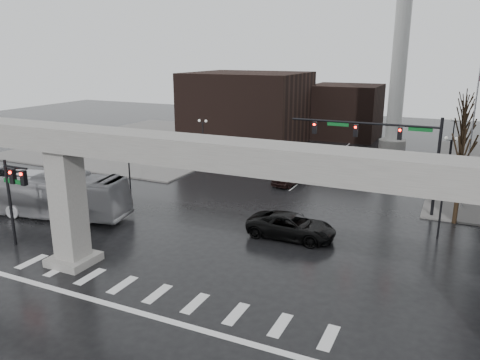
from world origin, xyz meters
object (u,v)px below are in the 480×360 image
at_px(signal_mast_arm, 389,142).
at_px(far_car, 290,176).
at_px(pickup_truck, 291,226).
at_px(city_bus, 50,194).

bearing_deg(signal_mast_arm, far_car, 156.71).
distance_m(signal_mast_arm, far_car, 11.76).
distance_m(pickup_truck, city_bus, 19.52).
xyz_separation_m(pickup_truck, city_bus, (-19.11, -3.85, 0.95)).
bearing_deg(pickup_truck, far_car, 19.17).
xyz_separation_m(signal_mast_arm, far_car, (-9.77, 4.20, -5.02)).
distance_m(signal_mast_arm, city_bus, 27.63).
bearing_deg(signal_mast_arm, city_bus, -151.91).
bearing_deg(far_car, city_bus, -119.39).
xyz_separation_m(pickup_truck, far_car, (-4.76, 13.22, -0.06)).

